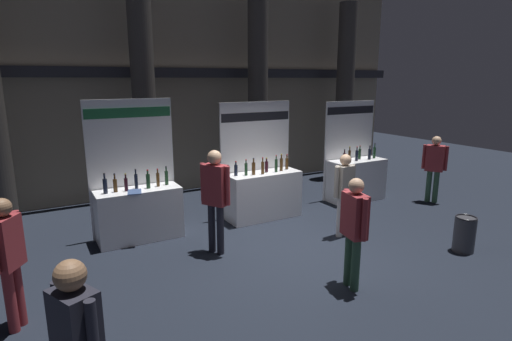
# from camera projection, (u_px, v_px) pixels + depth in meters

# --- Properties ---
(ground_plane) EXTENTS (26.57, 26.57, 0.00)m
(ground_plane) POSITION_uv_depth(u_px,v_px,m) (293.00, 249.00, 7.19)
(ground_plane) COLOR black
(hall_colonnade) EXTENTS (13.28, 1.39, 5.63)m
(hall_colonnade) POSITION_uv_depth(u_px,v_px,m) (193.00, 86.00, 10.52)
(hall_colonnade) COLOR gray
(hall_colonnade) RESTS_ON ground_plane
(exhibitor_booth_0) EXTENTS (1.60, 0.74, 2.59)m
(exhibitor_booth_0) POSITION_uv_depth(u_px,v_px,m) (138.00, 207.00, 7.58)
(exhibitor_booth_0) COLOR white
(exhibitor_booth_0) RESTS_ON ground_plane
(exhibitor_booth_1) EXTENTS (1.68, 0.66, 2.48)m
(exhibitor_booth_1) POSITION_uv_depth(u_px,v_px,m) (262.00, 190.00, 8.75)
(exhibitor_booth_1) COLOR white
(exhibitor_booth_1) RESTS_ON ground_plane
(exhibitor_booth_2) EXTENTS (1.51, 0.66, 2.42)m
(exhibitor_booth_2) POSITION_uv_depth(u_px,v_px,m) (355.00, 175.00, 10.04)
(exhibitor_booth_2) COLOR white
(exhibitor_booth_2) RESTS_ON ground_plane
(trash_bin) EXTENTS (0.36, 0.36, 0.63)m
(trash_bin) POSITION_uv_depth(u_px,v_px,m) (464.00, 234.00, 7.05)
(trash_bin) COLOR #38383D
(trash_bin) RESTS_ON ground_plane
(visitor_0) EXTENTS (0.36, 0.45, 1.63)m
(visitor_0) POSITION_uv_depth(u_px,v_px,m) (8.00, 254.00, 4.72)
(visitor_0) COLOR maroon
(visitor_0) RESTS_ON ground_plane
(visitor_1) EXTENTS (0.40, 0.53, 1.80)m
(visitor_1) POSITION_uv_depth(u_px,v_px,m) (215.00, 192.00, 6.83)
(visitor_1) COLOR #23232D
(visitor_1) RESTS_ON ground_plane
(visitor_2) EXTENTS (0.30, 0.57, 1.63)m
(visitor_2) POSITION_uv_depth(u_px,v_px,m) (354.00, 224.00, 5.67)
(visitor_2) COLOR #33563D
(visitor_2) RESTS_ON ground_plane
(visitor_3) EXTENTS (0.49, 0.24, 1.59)m
(visitor_3) POSITION_uv_depth(u_px,v_px,m) (344.00, 189.00, 7.62)
(visitor_3) COLOR silver
(visitor_3) RESTS_ON ground_plane
(visitor_4) EXTENTS (0.42, 0.50, 1.62)m
(visitor_4) POSITION_uv_depth(u_px,v_px,m) (434.00, 163.00, 9.75)
(visitor_4) COLOR #33563D
(visitor_4) RESTS_ON ground_plane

